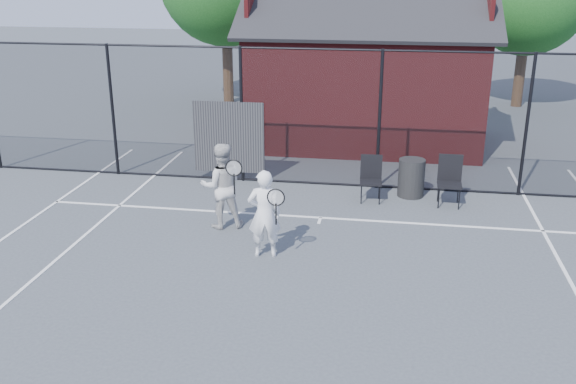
% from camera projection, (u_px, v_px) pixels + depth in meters
% --- Properties ---
extents(ground, '(80.00, 80.00, 0.00)m').
position_uv_depth(ground, '(298.00, 291.00, 9.61)').
color(ground, '#41454A').
rests_on(ground, ground).
extents(court_lines, '(11.02, 18.00, 0.01)m').
position_uv_depth(court_lines, '(283.00, 339.00, 8.37)').
color(court_lines, white).
rests_on(court_lines, ground).
extents(fence, '(22.04, 3.00, 3.00)m').
position_uv_depth(fence, '(318.00, 121.00, 13.82)').
color(fence, black).
rests_on(fence, ground).
extents(clubhouse, '(6.50, 4.36, 4.19)m').
position_uv_depth(clubhouse, '(365.00, 83.00, 17.36)').
color(clubhouse, maroon).
rests_on(clubhouse, ground).
extents(player_front, '(0.70, 0.54, 1.51)m').
position_uv_depth(player_front, '(264.00, 214.00, 10.54)').
color(player_front, white).
rests_on(player_front, ground).
extents(player_back, '(0.95, 0.84, 1.60)m').
position_uv_depth(player_back, '(222.00, 186.00, 11.73)').
color(player_back, silver).
rests_on(player_back, ground).
extents(chair_left, '(0.47, 0.48, 0.92)m').
position_uv_depth(chair_left, '(371.00, 180.00, 13.13)').
color(chair_left, black).
rests_on(chair_left, ground).
extents(chair_right, '(0.49, 0.51, 1.00)m').
position_uv_depth(chair_right, '(450.00, 182.00, 12.87)').
color(chair_right, black).
rests_on(chair_right, ground).
extents(waste_bin, '(0.63, 0.63, 0.80)m').
position_uv_depth(waste_bin, '(411.00, 178.00, 13.45)').
color(waste_bin, '#262626').
rests_on(waste_bin, ground).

